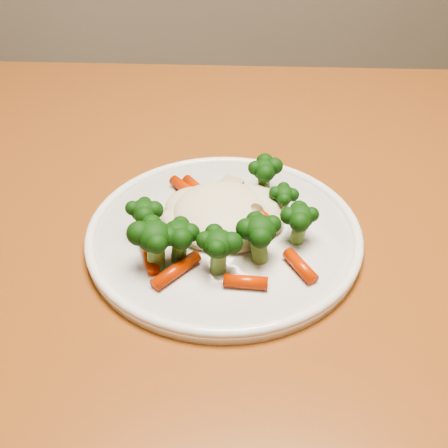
# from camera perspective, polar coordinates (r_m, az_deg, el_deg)

# --- Properties ---
(dining_table) EXTENTS (1.26, 0.94, 0.75)m
(dining_table) POSITION_cam_1_polar(r_m,az_deg,el_deg) (0.68, 3.37, -5.24)
(dining_table) COLOR brown
(dining_table) RESTS_ON ground
(plate) EXTENTS (0.27, 0.27, 0.01)m
(plate) POSITION_cam_1_polar(r_m,az_deg,el_deg) (0.56, 0.00, -1.16)
(plate) COLOR white
(plate) RESTS_ON dining_table
(meal) EXTENTS (0.19, 0.18, 0.05)m
(meal) POSITION_cam_1_polar(r_m,az_deg,el_deg) (0.54, -0.32, 0.63)
(meal) COLOR beige
(meal) RESTS_ON plate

